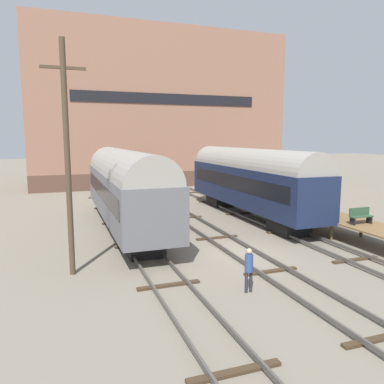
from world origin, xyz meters
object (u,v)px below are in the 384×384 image
at_px(person_worker, 249,266).
at_px(utility_pole, 67,157).
at_px(train_car_navy, 249,178).
at_px(train_car_grey, 125,185).
at_px(bench, 360,215).

relative_size(person_worker, utility_pole, 0.18).
xyz_separation_m(train_car_navy, train_car_grey, (-9.45, -0.90, -0.01)).
bearing_deg(bench, person_worker, -156.75).
distance_m(train_car_navy, utility_pole, 15.51).
xyz_separation_m(train_car_navy, person_worker, (-6.70, -12.45, -1.89)).
bearing_deg(utility_pole, train_car_navy, 31.87).
height_order(train_car_grey, utility_pole, utility_pole).
relative_size(bench, utility_pole, 0.14).
xyz_separation_m(person_worker, utility_pole, (-6.34, 4.34, 4.08)).
relative_size(train_car_navy, utility_pole, 1.61).
height_order(bench, utility_pole, utility_pole).
relative_size(train_car_navy, person_worker, 9.14).
bearing_deg(train_car_grey, utility_pole, -116.50).
height_order(train_car_grey, person_worker, train_car_grey).
bearing_deg(train_car_grey, bench, -32.64).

